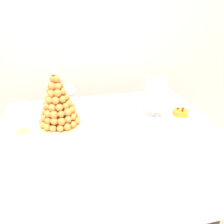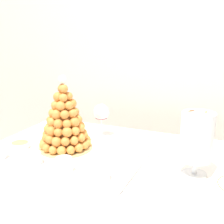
{
  "view_description": "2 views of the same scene",
  "coord_description": "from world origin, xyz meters",
  "views": [
    {
      "loc": [
        -0.23,
        -1.07,
        1.38
      ],
      "look_at": [
        0.01,
        -0.04,
        0.85
      ],
      "focal_mm": 34.63,
      "sensor_mm": 36.0,
      "label": 1
    },
    {
      "loc": [
        0.42,
        -0.99,
        1.26
      ],
      "look_at": [
        -0.02,
        0.05,
        0.96
      ],
      "focal_mm": 46.84,
      "sensor_mm": 36.0,
      "label": 2
    }
  ],
  "objects": [
    {
      "name": "creme_brulee_ramekin",
      "position": [
        -0.46,
        0.0,
        0.76
      ],
      "size": [
        0.08,
        0.08,
        0.03
      ],
      "color": "white",
      "rests_on": "serving_tray"
    },
    {
      "name": "croquembouche",
      "position": [
        -0.27,
        0.08,
        0.88
      ],
      "size": [
        0.25,
        0.25,
        0.34
      ],
      "color": "tan",
      "rests_on": "serving_tray"
    },
    {
      "name": "macaron_goblet",
      "position": [
        0.31,
        0.06,
        0.89
      ],
      "size": [
        0.12,
        0.12,
        0.26
      ],
      "color": "white",
      "rests_on": "buffet_table"
    },
    {
      "name": "dessert_cup_mid_right",
      "position": [
        0.01,
        -0.12,
        0.78
      ],
      "size": [
        0.05,
        0.05,
        0.06
      ],
      "color": "silver",
      "rests_on": "serving_tray"
    },
    {
      "name": "dessert_cup_left",
      "position": [
        -0.46,
        -0.13,
        0.78
      ],
      "size": [
        0.05,
        0.05,
        0.05
      ],
      "color": "silver",
      "rests_on": "serving_tray"
    },
    {
      "name": "wine_glass",
      "position": [
        -0.2,
        0.31,
        0.87
      ],
      "size": [
        0.08,
        0.08,
        0.17
      ],
      "color": "silver",
      "rests_on": "buffet_table"
    },
    {
      "name": "dessert_cup_centre",
      "position": [
        -0.15,
        -0.13,
        0.78
      ],
      "size": [
        0.06,
        0.06,
        0.06
      ],
      "color": "silver",
      "rests_on": "serving_tray"
    },
    {
      "name": "dessert_cup_mid_left",
      "position": [
        -0.3,
        -0.12,
        0.77
      ],
      "size": [
        0.06,
        0.06,
        0.05
      ],
      "color": "silver",
      "rests_on": "serving_tray"
    },
    {
      "name": "serving_tray",
      "position": [
        -0.22,
        0.0,
        0.75
      ],
      "size": [
        0.65,
        0.41,
        0.02
      ],
      "color": "white",
      "rests_on": "buffet_table"
    },
    {
      "name": "backdrop_wall",
      "position": [
        0.0,
        0.84,
        1.25
      ],
      "size": [
        4.8,
        0.1,
        2.5
      ],
      "primitive_type": "cube",
      "color": "silver",
      "rests_on": "ground_plane"
    },
    {
      "name": "buffet_table",
      "position": [
        0.0,
        0.0,
        0.64
      ],
      "size": [
        1.27,
        0.98,
        0.74
      ],
      "color": "brown",
      "rests_on": "ground_plane"
    }
  ]
}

